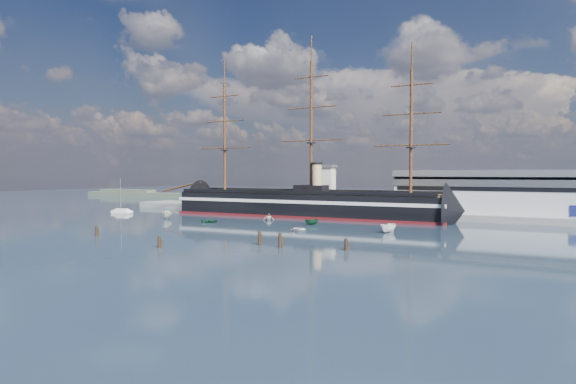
% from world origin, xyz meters
% --- Properties ---
extents(ground, '(600.00, 600.00, 0.00)m').
position_xyz_m(ground, '(0.00, 40.00, 0.00)').
color(ground, '#182538').
rests_on(ground, ground).
extents(quay, '(180.00, 18.00, 2.00)m').
position_xyz_m(quay, '(10.00, 76.00, 0.00)').
color(quay, slate).
rests_on(quay, ground).
extents(warehouse, '(63.00, 21.00, 11.60)m').
position_xyz_m(warehouse, '(58.00, 80.00, 7.98)').
color(warehouse, '#B7BABC').
rests_on(warehouse, ground).
extents(quay_tower, '(5.00, 5.00, 15.00)m').
position_xyz_m(quay_tower, '(3.00, 73.00, 9.75)').
color(quay_tower, silver).
rests_on(quay_tower, ground).
extents(shoreline, '(120.00, 10.00, 4.00)m').
position_xyz_m(shoreline, '(-139.23, 135.00, 1.45)').
color(shoreline, '#3F4C38').
rests_on(shoreline, ground).
extents(warship, '(113.15, 19.30, 53.94)m').
position_xyz_m(warship, '(-1.02, 60.00, 4.04)').
color(warship, black).
rests_on(warship, ground).
extents(sailboat, '(7.88, 3.38, 12.20)m').
position_xyz_m(sailboat, '(-61.57, 40.62, 0.78)').
color(sailboat, silver).
rests_on(sailboat, ground).
extents(motorboat_a, '(7.96, 6.20, 3.03)m').
position_xyz_m(motorboat_a, '(-34.19, 33.60, 0.00)').
color(motorboat_a, white).
rests_on(motorboat_a, ground).
extents(motorboat_b, '(2.11, 3.17, 1.37)m').
position_xyz_m(motorboat_b, '(-14.88, 30.05, 0.00)').
color(motorboat_b, '#1B5532').
rests_on(motorboat_b, ground).
extents(motorboat_c, '(5.50, 4.13, 2.08)m').
position_xyz_m(motorboat_c, '(13.39, 38.21, 0.00)').
color(motorboat_c, '#0E351D').
rests_on(motorboat_c, ground).
extents(motorboat_d, '(6.51, 5.09, 2.20)m').
position_xyz_m(motorboat_d, '(-4.21, 45.00, 0.00)').
color(motorboat_d, white).
rests_on(motorboat_d, ground).
extents(motorboat_e, '(2.91, 3.39, 1.51)m').
position_xyz_m(motorboat_e, '(17.23, 23.97, 0.00)').
color(motorboat_e, white).
rests_on(motorboat_e, ground).
extents(motorboat_f, '(7.07, 3.90, 2.67)m').
position_xyz_m(motorboat_f, '(36.65, 31.87, 0.00)').
color(motorboat_f, white).
rests_on(motorboat_f, ground).
extents(piling_near_left, '(0.64, 0.64, 2.94)m').
position_xyz_m(piling_near_left, '(-19.22, -5.43, 0.00)').
color(piling_near_left, black).
rests_on(piling_near_left, ground).
extents(piling_near_mid, '(0.64, 0.64, 2.84)m').
position_xyz_m(piling_near_mid, '(5.26, -11.37, 0.00)').
color(piling_near_mid, black).
rests_on(piling_near_mid, ground).
extents(piling_near_right, '(0.64, 0.64, 3.49)m').
position_xyz_m(piling_near_right, '(25.40, -0.61, 0.00)').
color(piling_near_right, black).
rests_on(piling_near_right, ground).
extents(piling_far_right, '(0.64, 0.64, 2.85)m').
position_xyz_m(piling_far_right, '(37.43, 2.77, 0.00)').
color(piling_far_right, black).
rests_on(piling_far_right, ground).
extents(piling_extra, '(0.64, 0.64, 3.45)m').
position_xyz_m(piling_extra, '(20.18, 0.47, 0.00)').
color(piling_extra, black).
rests_on(piling_extra, ground).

